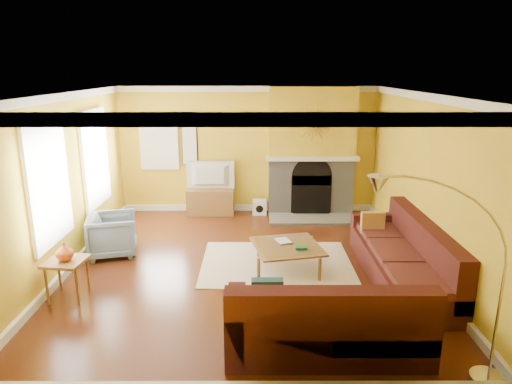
{
  "coord_description": "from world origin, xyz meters",
  "views": [
    {
      "loc": [
        0.16,
        -6.72,
        3.04
      ],
      "look_at": [
        0.17,
        0.4,
        1.11
      ],
      "focal_mm": 32.0,
      "sensor_mm": 36.0,
      "label": 1
    }
  ],
  "objects_px": {
    "armchair": "(113,235)",
    "sectional_sofa": "(337,263)",
    "media_console": "(211,201)",
    "side_table": "(68,279)",
    "coffee_table": "(287,257)",
    "arc_lamp": "(442,286)"
  },
  "relations": [
    {
      "from": "armchair",
      "to": "side_table",
      "type": "distance_m",
      "value": 1.51
    },
    {
      "from": "media_console",
      "to": "sectional_sofa",
      "type": "bearing_deg",
      "value": -59.93
    },
    {
      "from": "media_console",
      "to": "side_table",
      "type": "bearing_deg",
      "value": -113.02
    },
    {
      "from": "media_console",
      "to": "armchair",
      "type": "bearing_deg",
      "value": -122.34
    },
    {
      "from": "sectional_sofa",
      "to": "coffee_table",
      "type": "xyz_separation_m",
      "value": [
        -0.64,
        0.8,
        -0.25
      ]
    },
    {
      "from": "side_table",
      "to": "arc_lamp",
      "type": "height_order",
      "value": "arc_lamp"
    },
    {
      "from": "side_table",
      "to": "coffee_table",
      "type": "bearing_deg",
      "value": 16.84
    },
    {
      "from": "armchair",
      "to": "side_table",
      "type": "xyz_separation_m",
      "value": [
        -0.17,
        -1.5,
        -0.08
      ]
    },
    {
      "from": "sectional_sofa",
      "to": "arc_lamp",
      "type": "relative_size",
      "value": 1.7
    },
    {
      "from": "side_table",
      "to": "arc_lamp",
      "type": "bearing_deg",
      "value": -22.28
    },
    {
      "from": "armchair",
      "to": "arc_lamp",
      "type": "height_order",
      "value": "arc_lamp"
    },
    {
      "from": "coffee_table",
      "to": "media_console",
      "type": "xyz_separation_m",
      "value": [
        -1.46,
        2.83,
        0.08
      ]
    },
    {
      "from": "armchair",
      "to": "sectional_sofa",
      "type": "bearing_deg",
      "value": -124.89
    },
    {
      "from": "armchair",
      "to": "coffee_table",
      "type": "bearing_deg",
      "value": -114.89
    },
    {
      "from": "sectional_sofa",
      "to": "arc_lamp",
      "type": "xyz_separation_m",
      "value": [
        0.63,
        -1.9,
        0.61
      ]
    },
    {
      "from": "coffee_table",
      "to": "armchair",
      "type": "distance_m",
      "value": 2.96
    },
    {
      "from": "sectional_sofa",
      "to": "media_console",
      "type": "relative_size",
      "value": 3.61
    },
    {
      "from": "sectional_sofa",
      "to": "arc_lamp",
      "type": "bearing_deg",
      "value": -71.73
    },
    {
      "from": "sectional_sofa",
      "to": "media_console",
      "type": "distance_m",
      "value": 4.2
    },
    {
      "from": "coffee_table",
      "to": "media_console",
      "type": "relative_size",
      "value": 1.0
    },
    {
      "from": "sectional_sofa",
      "to": "media_console",
      "type": "height_order",
      "value": "sectional_sofa"
    },
    {
      "from": "sectional_sofa",
      "to": "coffee_table",
      "type": "distance_m",
      "value": 1.05
    }
  ]
}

